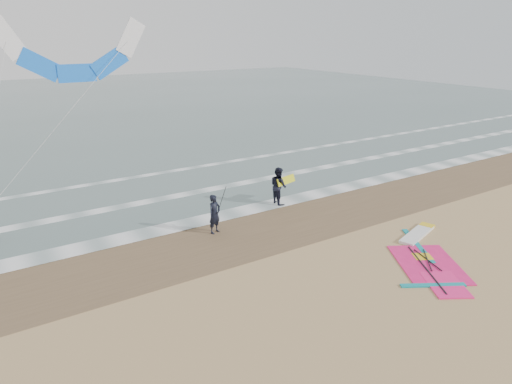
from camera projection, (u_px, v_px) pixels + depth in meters
ground at (369, 283)px, 16.08m from camera, size 120.00×120.00×0.00m
sea_water at (74, 106)px, 54.35m from camera, size 120.00×80.00×0.02m
wet_sand_band at (273, 225)px, 20.86m from camera, size 120.00×5.00×0.01m
foam_waterline at (226, 197)px, 24.40m from camera, size 120.00×9.15×0.02m
windsurf_rig at (426, 255)px, 17.97m from camera, size 5.37×5.09×0.13m
person_standing at (215, 214)px, 19.81m from camera, size 0.75×0.62×1.75m
person_walking at (278, 186)px, 23.19m from camera, size 0.76×0.96×1.94m
held_pole at (220, 204)px, 19.83m from camera, size 0.17×0.86×1.82m
carried_kiteboard at (286, 180)px, 23.22m from camera, size 1.30×0.51×0.39m
surf_kite at (75, 56)px, 21.33m from camera, size 8.70×2.81×8.06m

